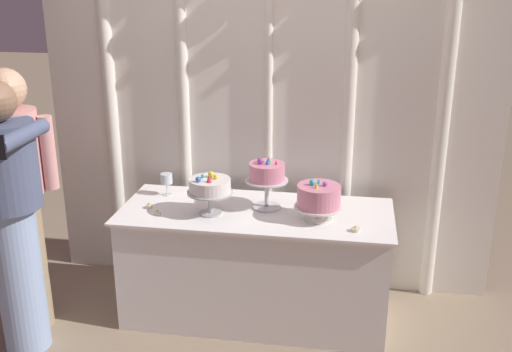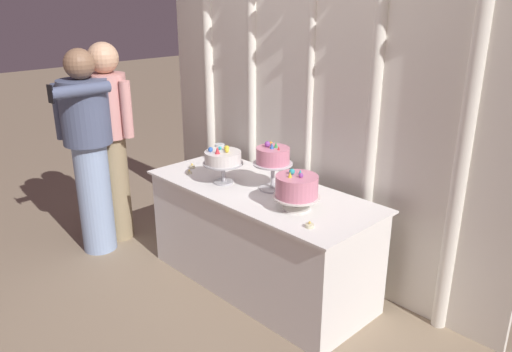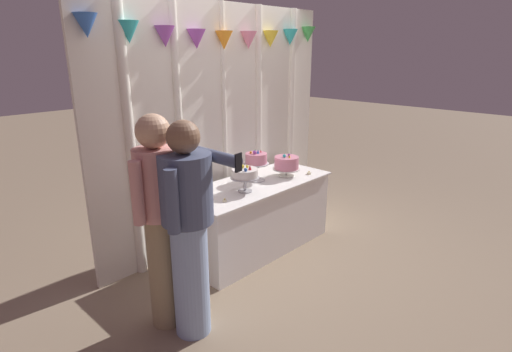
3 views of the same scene
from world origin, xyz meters
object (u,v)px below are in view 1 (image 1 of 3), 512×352
at_px(cake_display_leftmost, 210,187).
at_px(cake_display_center, 267,175).
at_px(wine_glass, 167,179).
at_px(tealight_far_left, 149,206).
at_px(tealight_near_right, 356,230).
at_px(guest_girl_blue_dress, 10,211).
at_px(tealight_near_left, 158,213).
at_px(cake_display_rightmost, 319,197).
at_px(cake_table, 256,264).
at_px(guest_man_pink_jacket, 18,190).

bearing_deg(cake_display_leftmost, cake_display_center, 26.56).
height_order(cake_display_leftmost, wine_glass, cake_display_leftmost).
xyz_separation_m(tealight_far_left, tealight_near_right, (1.28, -0.14, -0.00)).
xyz_separation_m(tealight_far_left, guest_girl_blue_dress, (-0.63, -0.51, 0.13)).
xyz_separation_m(cake_display_center, tealight_far_left, (-0.72, -0.13, -0.21)).
bearing_deg(tealight_near_left, tealight_far_left, 132.61).
bearing_deg(cake_display_rightmost, tealight_near_right, -31.66).
bearing_deg(cake_display_center, cake_table, -135.40).
relative_size(tealight_near_right, guest_man_pink_jacket, 0.03).
xyz_separation_m(cake_display_leftmost, wine_glass, (-0.36, 0.28, -0.07)).
bearing_deg(tealight_near_left, guest_girl_blue_dress, -149.82).
bearing_deg(cake_table, tealight_near_right, -19.10).
bearing_deg(cake_table, tealight_far_left, -174.18).
distance_m(cake_table, cake_display_rightmost, 0.64).
height_order(tealight_far_left, guest_man_pink_jacket, guest_man_pink_jacket).
bearing_deg(tealight_near_right, cake_display_leftmost, 172.91).
bearing_deg(tealight_near_right, guest_girl_blue_dress, -169.27).
relative_size(cake_display_leftmost, tealight_near_left, 7.22).
bearing_deg(cake_table, tealight_near_left, -164.67).
height_order(cake_display_rightmost, tealight_near_left, cake_display_rightmost).
relative_size(cake_display_center, cake_display_rightmost, 1.15).
distance_m(cake_display_rightmost, guest_man_pink_jacket, 1.79).
height_order(cake_table, tealight_near_right, tealight_near_right).
bearing_deg(tealight_far_left, cake_display_center, 9.86).
height_order(tealight_far_left, tealight_near_right, same).
xyz_separation_m(cake_table, tealight_far_left, (-0.67, -0.07, 0.38)).
distance_m(tealight_far_left, guest_girl_blue_dress, 0.82).
height_order(cake_display_center, tealight_near_right, cake_display_center).
height_order(tealight_near_left, tealight_near_right, tealight_near_right).
relative_size(wine_glass, tealight_near_left, 3.84).
bearing_deg(tealight_far_left, tealight_near_right, -6.46).
distance_m(cake_display_leftmost, tealight_near_right, 0.90).
bearing_deg(tealight_near_left, guest_man_pink_jacket, -167.21).
xyz_separation_m(cake_display_rightmost, tealight_near_left, (-0.97, -0.08, -0.13)).
bearing_deg(wine_glass, cake_display_center, -9.62).
distance_m(tealight_far_left, guest_man_pink_jacket, 0.78).
distance_m(tealight_near_left, tealight_near_right, 1.20).
distance_m(cake_display_rightmost, tealight_near_left, 0.98).
bearing_deg(cake_display_rightmost, tealight_near_left, -175.01).
relative_size(cake_display_rightmost, wine_glass, 1.94).
bearing_deg(guest_girl_blue_dress, guest_man_pink_jacket, 108.53).
height_order(cake_table, tealight_near_left, tealight_near_left).
bearing_deg(cake_display_leftmost, cake_display_rightmost, 2.53).
distance_m(cake_table, tealight_near_left, 0.71).
xyz_separation_m(cake_table, guest_girl_blue_dress, (-1.30, -0.57, 0.51)).
bearing_deg(cake_display_leftmost, tealight_far_left, 174.92).
relative_size(cake_table, tealight_far_left, 39.70).
distance_m(tealight_near_right, guest_girl_blue_dress, 1.95).
bearing_deg(cake_display_leftmost, wine_glass, 142.44).
height_order(cake_display_center, tealight_near_left, cake_display_center).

